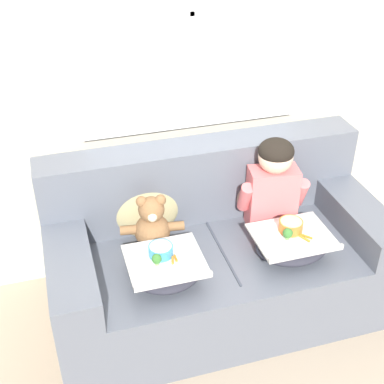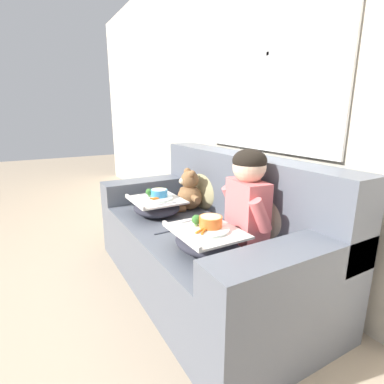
{
  "view_description": "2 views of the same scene",
  "coord_description": "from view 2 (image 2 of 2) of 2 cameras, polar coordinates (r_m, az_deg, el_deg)",
  "views": [
    {
      "loc": [
        -0.78,
        -2.1,
        2.22
      ],
      "look_at": [
        -0.13,
        0.06,
        0.77
      ],
      "focal_mm": 50.0,
      "sensor_mm": 36.0,
      "label": 1
    },
    {
      "loc": [
        1.58,
        -0.96,
        1.16
      ],
      "look_at": [
        -0.04,
        -0.04,
        0.66
      ],
      "focal_mm": 28.0,
      "sensor_mm": 36.0,
      "label": 2
    }
  ],
  "objects": [
    {
      "name": "lap_tray_teddy",
      "position": [
        2.18,
        -6.77,
        -2.58
      ],
      "size": [
        0.37,
        0.34,
        0.19
      ],
      "color": "#2D2D38",
      "rests_on": "teddy_bear"
    },
    {
      "name": "throw_pillow_behind_teddy",
      "position": [
        2.33,
        2.61,
        1.45
      ],
      "size": [
        0.39,
        0.19,
        0.41
      ],
      "color": "tan",
      "rests_on": "couch"
    },
    {
      "name": "throw_pillow_behind_child",
      "position": [
        1.82,
        13.91,
        -2.85
      ],
      "size": [
        0.38,
        0.18,
        0.39
      ],
      "color": "#C1B293",
      "rests_on": "couch"
    },
    {
      "name": "couch",
      "position": [
        2.06,
        3.05,
        -8.97
      ],
      "size": [
        1.78,
        0.87,
        0.89
      ],
      "color": "#565B66",
      "rests_on": "ground_plane"
    },
    {
      "name": "child_figure",
      "position": [
        1.7,
        10.61,
        0.03
      ],
      "size": [
        0.39,
        0.21,
        0.53
      ],
      "color": "#DB6666",
      "rests_on": "couch"
    },
    {
      "name": "ground_plane",
      "position": [
        2.18,
        1.48,
        -17.13
      ],
      "size": [
        14.0,
        14.0,
        0.0
      ],
      "primitive_type": "plane",
      "color": "tan"
    },
    {
      "name": "lap_tray_child",
      "position": [
        1.62,
        2.68,
        -8.79
      ],
      "size": [
        0.4,
        0.33,
        0.19
      ],
      "color": "#2D2D38",
      "rests_on": "child_figure"
    },
    {
      "name": "teddy_bear",
      "position": [
        2.27,
        -0.55,
        -0.08
      ],
      "size": [
        0.34,
        0.24,
        0.31
      ],
      "color": "brown",
      "rests_on": "couch"
    },
    {
      "name": "wall_back_with_window",
      "position": [
        2.2,
        14.88,
        18.4
      ],
      "size": [
        8.0,
        0.08,
        2.6
      ],
      "color": "beige",
      "rests_on": "ground_plane"
    }
  ]
}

